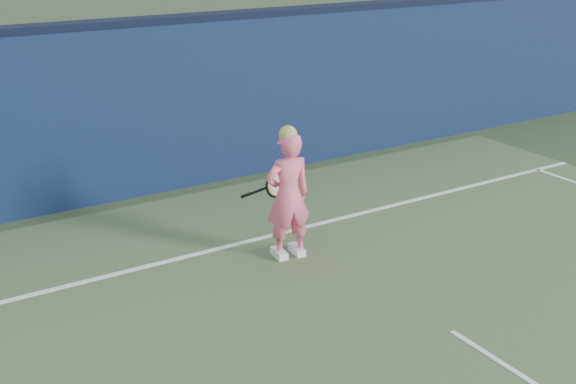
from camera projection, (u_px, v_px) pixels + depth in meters
ground at (531, 383)px, 6.45m from camera, size 80.00×80.00×0.00m
backstop_wall at (208, 102)px, 11.19m from camera, size 24.00×0.40×2.50m
wall_cap at (205, 17)px, 10.74m from camera, size 24.00×0.42×0.10m
player at (288, 195)px, 8.64m from camera, size 0.61×0.44×1.66m
racket at (275, 186)px, 9.00m from camera, size 0.61×0.21×0.34m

